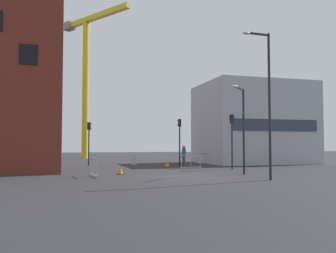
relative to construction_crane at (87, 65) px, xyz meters
The scene contains 15 objects.
ground 34.83m from the construction_crane, 82.60° to the right, with size 160.00×160.00×0.00m, color #28282B.
office_block 25.78m from the construction_crane, 47.32° to the right, with size 10.83×8.78×8.33m.
construction_crane is the anchor object (origin of this frame).
streetlamp_tall 37.02m from the construction_crane, 77.90° to the right, with size 1.68×0.28×7.98m.
streetlamp_short 33.99m from the construction_crane, 75.84° to the right, with size 1.54×1.49×5.55m.
traffic_light_island 30.11m from the construction_crane, 70.05° to the right, with size 0.39×0.30×4.27m.
traffic_light_crosswalk 24.10m from the construction_crane, 70.37° to the right, with size 0.39×0.31×4.30m.
traffic_light_verge 20.80m from the construction_crane, 92.30° to the right, with size 0.39×0.33×4.01m.
pedestrian_walking 26.19m from the construction_crane, 71.93° to the right, with size 0.34×0.34×1.86m.
safety_barrier_mid_span 28.64m from the construction_crane, 74.42° to the right, with size 1.83×0.24×1.08m.
safety_barrier_front 33.16m from the construction_crane, 92.33° to the right, with size 0.30×2.08×1.08m.
safety_barrier_rear 23.39m from the construction_crane, 80.44° to the right, with size 0.07×2.31×1.08m.
safety_barrier_right_run 24.79m from the construction_crane, 59.82° to the right, with size 2.02×0.12×1.08m.
traffic_cone_striped 26.23m from the construction_crane, 75.61° to the right, with size 0.59×0.59×0.60m.
traffic_cone_orange 31.81m from the construction_crane, 88.85° to the right, with size 0.46×0.46×0.47m.
Camera 1 is at (-7.14, -20.79, 1.86)m, focal length 39.32 mm.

